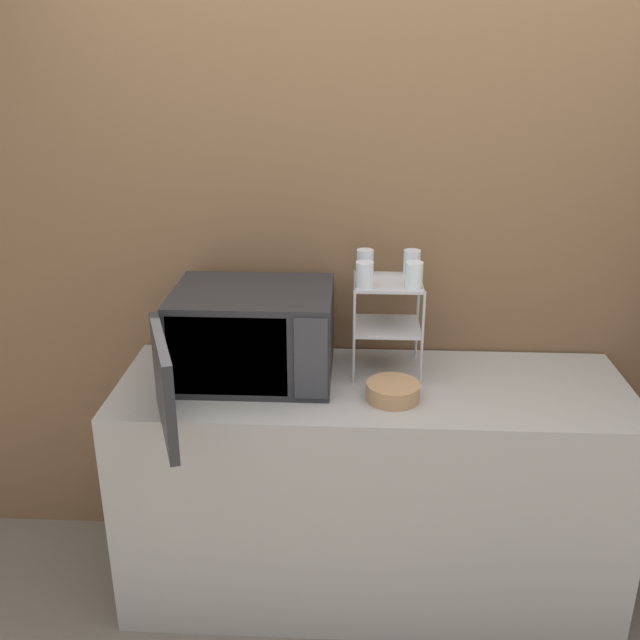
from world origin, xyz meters
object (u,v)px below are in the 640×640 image
Objects in this scene: dish_rack at (388,307)px; glass_front_left at (364,275)px; glass_back_left at (365,262)px; microwave at (250,336)px; glass_front_right at (414,275)px; glass_back_right at (412,263)px; bowl at (393,391)px.

glass_front_left is at bearing -138.02° from dish_rack.
glass_front_left and glass_back_left have the same top height.
glass_front_right reaches higher than microwave.
microwave is 0.65m from glass_back_right.
glass_front_right is at bearing -91.16° from glass_back_right.
dish_rack reaches higher than bowl.
dish_rack is 0.32m from bowl.
glass_front_left is 0.50× the size of bowl.
glass_back_right reaches higher than dish_rack.
glass_back_right is at bearing 42.01° from dish_rack.
glass_back_right is 0.17m from glass_back_left.
glass_back_left is at bearing 138.08° from dish_rack.
glass_front_left is at bearing -177.99° from glass_front_right.
dish_rack is at bearing 94.31° from bowl.
glass_back_left is at bearing 138.39° from glass_front_right.
bowl is (0.10, -0.31, -0.37)m from glass_back_left.
glass_front_right is at bearing -41.28° from dish_rack.
glass_back_right reaches higher than microwave.
bowl is (-0.07, -0.31, -0.37)m from glass_back_right.
glass_back_left reaches higher than dish_rack.
glass_back_right is 0.15m from glass_front_right.
bowl is at bearing -112.16° from glass_front_right.
dish_rack reaches higher than microwave.
dish_rack is (0.49, 0.09, 0.09)m from microwave.
dish_rack is at bearing 138.72° from glass_front_right.
glass_front_right is (0.17, 0.01, 0.00)m from glass_front_left.
glass_front_left and glass_back_right have the same top height.
bowl is at bearing -71.75° from glass_back_left.
microwave is at bearing -157.87° from glass_back_left.
glass_back_right and glass_back_left have the same top height.
glass_front_right is at bearing -41.61° from glass_back_left.
glass_back_right is at bearing 42.00° from glass_front_left.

